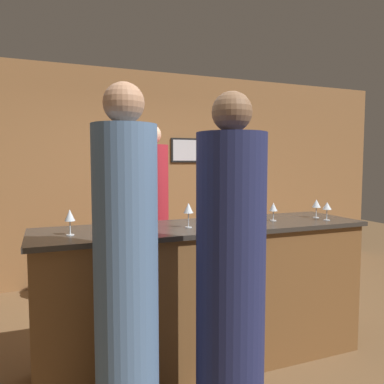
{
  "coord_description": "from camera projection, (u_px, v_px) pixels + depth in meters",
  "views": [
    {
      "loc": [
        -1.16,
        -2.63,
        1.58
      ],
      "look_at": [
        -0.08,
        0.1,
        1.35
      ],
      "focal_mm": 35.0,
      "sensor_mm": 36.0,
      "label": 1
    }
  ],
  "objects": [
    {
      "name": "bartender",
      "position": [
        152.0,
        231.0,
        3.66
      ],
      "size": [
        0.33,
        0.33,
        1.94
      ],
      "rotation": [
        0.0,
        0.0,
        3.14
      ],
      "color": "maroon",
      "rests_on": "ground_plane"
    },
    {
      "name": "ground_plane",
      "position": [
        206.0,
        361.0,
        2.98
      ],
      "size": [
        14.0,
        14.0,
        0.0
      ],
      "primitive_type": "plane",
      "color": "brown"
    },
    {
      "name": "wine_glass_5",
      "position": [
        316.0,
        204.0,
        3.26
      ],
      "size": [
        0.08,
        0.08,
        0.16
      ],
      "color": "silver",
      "rests_on": "bar_counter"
    },
    {
      "name": "wine_glass_0",
      "position": [
        253.0,
        211.0,
        2.69
      ],
      "size": [
        0.08,
        0.08,
        0.17
      ],
      "color": "silver",
      "rests_on": "bar_counter"
    },
    {
      "name": "wine_glass_6",
      "position": [
        273.0,
        207.0,
        3.09
      ],
      "size": [
        0.07,
        0.07,
        0.15
      ],
      "color": "silver",
      "rests_on": "bar_counter"
    },
    {
      "name": "bar_counter",
      "position": [
        206.0,
        293.0,
        2.94
      ],
      "size": [
        2.58,
        0.69,
        1.1
      ],
      "color": "brown",
      "rests_on": "ground_plane"
    },
    {
      "name": "wine_glass_7",
      "position": [
        70.0,
        216.0,
        2.47
      ],
      "size": [
        0.07,
        0.07,
        0.17
      ],
      "color": "silver",
      "rests_on": "bar_counter"
    },
    {
      "name": "guest_0",
      "position": [
        126.0,
        284.0,
        2.0
      ],
      "size": [
        0.34,
        0.34,
        1.99
      ],
      "color": "#4C6B93",
      "rests_on": "ground_plane"
    },
    {
      "name": "wine_glass_4",
      "position": [
        151.0,
        215.0,
        2.58
      ],
      "size": [
        0.06,
        0.06,
        0.16
      ],
      "color": "silver",
      "rests_on": "bar_counter"
    },
    {
      "name": "wine_bottle_0",
      "position": [
        255.0,
        205.0,
        3.15
      ],
      "size": [
        0.07,
        0.07,
        0.31
      ],
      "color": "black",
      "rests_on": "bar_counter"
    },
    {
      "name": "back_wall",
      "position": [
        136.0,
        176.0,
        5.06
      ],
      "size": [
        8.0,
        0.08,
        2.8
      ],
      "color": "olive",
      "rests_on": "ground_plane"
    },
    {
      "name": "wine_glass_3",
      "position": [
        327.0,
        206.0,
        3.12
      ],
      "size": [
        0.08,
        0.08,
        0.15
      ],
      "color": "silver",
      "rests_on": "bar_counter"
    },
    {
      "name": "wine_glass_1",
      "position": [
        188.0,
        209.0,
        2.76
      ],
      "size": [
        0.07,
        0.07,
        0.18
      ],
      "color": "silver",
      "rests_on": "bar_counter"
    },
    {
      "name": "guest_1",
      "position": [
        230.0,
        281.0,
        2.11
      ],
      "size": [
        0.39,
        0.39,
        1.97
      ],
      "color": "#1E234C",
      "rests_on": "ground_plane"
    },
    {
      "name": "wine_glass_2",
      "position": [
        235.0,
        208.0,
        2.93
      ],
      "size": [
        0.08,
        0.08,
        0.16
      ],
      "color": "silver",
      "rests_on": "bar_counter"
    }
  ]
}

